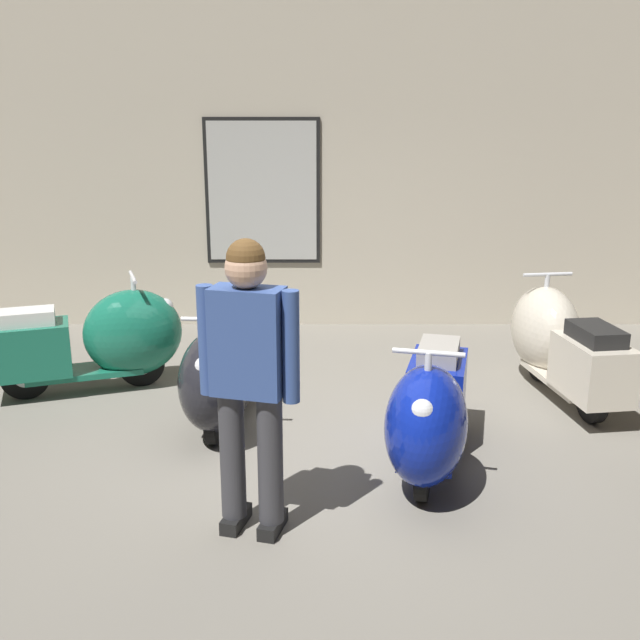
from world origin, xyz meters
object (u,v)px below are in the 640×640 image
at_px(scooter_0, 101,339).
at_px(scooter_3, 556,342).
at_px(scooter_2, 429,414).
at_px(visitor_0, 248,369).
at_px(scooter_1, 221,373).

xyz_separation_m(scooter_0, scooter_3, (4.03, -0.07, -0.00)).
xyz_separation_m(scooter_2, scooter_3, (1.36, 1.59, 0.01)).
bearing_deg(scooter_3, scooter_0, 81.16).
bearing_deg(scooter_0, scooter_2, -50.99).
bearing_deg(scooter_0, scooter_3, -20.21).
bearing_deg(scooter_3, visitor_0, 124.46).
height_order(scooter_1, visitor_0, visitor_0).
relative_size(scooter_2, visitor_0, 0.97).
bearing_deg(scooter_2, visitor_0, -45.30).
distance_m(scooter_2, scooter_3, 2.09).
relative_size(scooter_0, visitor_0, 1.00).
height_order(scooter_3, visitor_0, visitor_0).
relative_size(scooter_2, scooter_3, 0.98).
distance_m(scooter_1, scooter_3, 2.96).
distance_m(scooter_1, scooter_2, 1.72).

